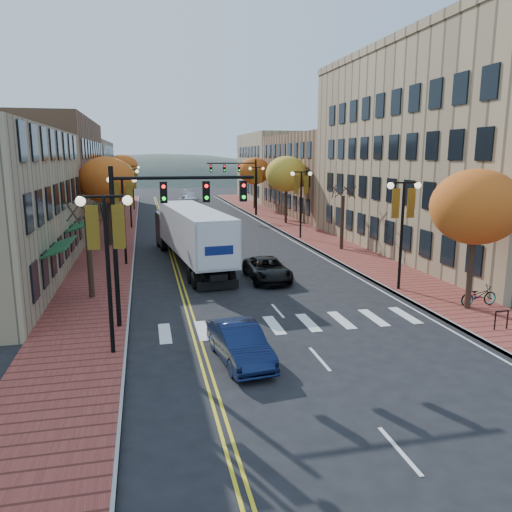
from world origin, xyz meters
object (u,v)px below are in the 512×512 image
black_suv (267,269)px  bicycle (479,295)px  navy_sedan (240,343)px  semi_truck (190,231)px

black_suv → bicycle: (8.81, -7.78, -0.02)m
black_suv → bicycle: black_suv is taller
black_suv → bicycle: bearing=-41.3°
navy_sedan → bicycle: 13.25m
semi_truck → navy_sedan: size_ratio=3.80×
navy_sedan → black_suv: bearing=64.6°
semi_truck → black_suv: size_ratio=3.28×
navy_sedan → black_suv: 12.21m
bicycle → semi_truck: bearing=42.5°
navy_sedan → black_suv: navy_sedan is taller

